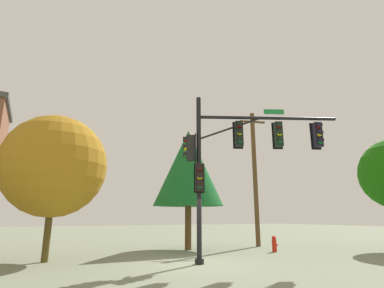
{
  "coord_description": "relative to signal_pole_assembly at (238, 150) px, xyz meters",
  "views": [
    {
      "loc": [
        -6.13,
        -11.05,
        1.78
      ],
      "look_at": [
        -0.11,
        0.41,
        4.92
      ],
      "focal_mm": 28.4,
      "sensor_mm": 36.0,
      "label": 1
    }
  ],
  "objects": [
    {
      "name": "ground_plane",
      "position": [
        -1.49,
        0.77,
        -4.58
      ],
      "size": [
        120.0,
        120.0,
        0.0
      ],
      "primitive_type": "plane",
      "color": "slate"
    },
    {
      "name": "signal_pole_assembly",
      "position": [
        0.0,
        0.0,
        0.0
      ],
      "size": [
        6.24,
        3.08,
        6.96
      ],
      "color": "black",
      "rests_on": "ground_plane"
    },
    {
      "name": "utility_pole",
      "position": [
        5.44,
        5.56,
        -0.04
      ],
      "size": [
        1.76,
        0.63,
        8.83
      ],
      "color": "brown",
      "rests_on": "ground_plane"
    },
    {
      "name": "fire_hydrant",
      "position": [
        4.12,
        2.67,
        -4.17
      ],
      "size": [
        0.33,
        0.24,
        0.83
      ],
      "color": "red",
      "rests_on": "ground_plane"
    },
    {
      "name": "tree_near",
      "position": [
        0.56,
        5.78,
        0.12
      ],
      "size": [
        4.1,
        4.1,
        6.99
      ],
      "color": "brown",
      "rests_on": "ground_plane"
    },
    {
      "name": "tree_mid",
      "position": [
        -6.84,
        4.17,
        -0.6
      ],
      "size": [
        4.46,
        4.46,
        6.22
      ],
      "color": "#4F411B",
      "rests_on": "ground_plane"
    }
  ]
}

